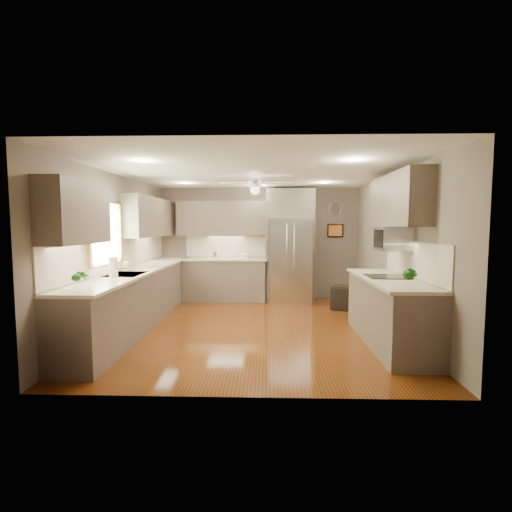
{
  "coord_description": "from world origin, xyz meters",
  "views": [
    {
      "loc": [
        0.2,
        -5.98,
        1.68
      ],
      "look_at": [
        0.01,
        0.6,
        1.12
      ],
      "focal_mm": 26.0,
      "sensor_mm": 36.0,
      "label": 1
    }
  ],
  "objects_px": {
    "refrigerator": "(290,247)",
    "microwave": "(393,239)",
    "potted_plant_left": "(79,276)",
    "stool": "(342,297)",
    "soap_bottle": "(127,264)",
    "canister_b": "(215,255)",
    "bowl": "(244,257)",
    "paper_towel": "(113,267)",
    "canister_c": "(224,254)",
    "potted_plant_right": "(411,275)"
  },
  "relations": [
    {
      "from": "refrigerator",
      "to": "bowl",
      "type": "bearing_deg",
      "value": 178.4
    },
    {
      "from": "canister_c",
      "to": "potted_plant_right",
      "type": "relative_size",
      "value": 0.53
    },
    {
      "from": "refrigerator",
      "to": "stool",
      "type": "relative_size",
      "value": 4.93
    },
    {
      "from": "paper_towel",
      "to": "canister_c",
      "type": "bearing_deg",
      "value": 68.42
    },
    {
      "from": "potted_plant_left",
      "to": "stool",
      "type": "xyz_separation_m",
      "value": [
        3.67,
        3.18,
        -0.85
      ]
    },
    {
      "from": "refrigerator",
      "to": "canister_b",
      "type": "bearing_deg",
      "value": 178.34
    },
    {
      "from": "paper_towel",
      "to": "stool",
      "type": "bearing_deg",
      "value": 31.05
    },
    {
      "from": "canister_c",
      "to": "refrigerator",
      "type": "xyz_separation_m",
      "value": [
        1.45,
        -0.09,
        0.16
      ]
    },
    {
      "from": "canister_c",
      "to": "potted_plant_left",
      "type": "relative_size",
      "value": 0.55
    },
    {
      "from": "canister_b",
      "to": "soap_bottle",
      "type": "height_order",
      "value": "soap_bottle"
    },
    {
      "from": "potted_plant_left",
      "to": "stool",
      "type": "bearing_deg",
      "value": 40.94
    },
    {
      "from": "potted_plant_left",
      "to": "potted_plant_right",
      "type": "relative_size",
      "value": 0.98
    },
    {
      "from": "potted_plant_left",
      "to": "paper_towel",
      "type": "height_order",
      "value": "paper_towel"
    },
    {
      "from": "canister_c",
      "to": "microwave",
      "type": "bearing_deg",
      "value": -45.25
    },
    {
      "from": "canister_c",
      "to": "potted_plant_left",
      "type": "height_order",
      "value": "potted_plant_left"
    },
    {
      "from": "potted_plant_right",
      "to": "refrigerator",
      "type": "xyz_separation_m",
      "value": [
        -1.21,
        3.73,
        0.1
      ]
    },
    {
      "from": "potted_plant_left",
      "to": "stool",
      "type": "relative_size",
      "value": 0.59
    },
    {
      "from": "canister_b",
      "to": "potted_plant_left",
      "type": "bearing_deg",
      "value": -104.16
    },
    {
      "from": "canister_b",
      "to": "soap_bottle",
      "type": "distance_m",
      "value": 2.54
    },
    {
      "from": "refrigerator",
      "to": "microwave",
      "type": "bearing_deg",
      "value": -63.91
    },
    {
      "from": "canister_b",
      "to": "potted_plant_left",
      "type": "xyz_separation_m",
      "value": [
        -1.01,
        -4.01,
        0.08
      ]
    },
    {
      "from": "refrigerator",
      "to": "paper_towel",
      "type": "xyz_separation_m",
      "value": [
        -2.67,
        -3.0,
        -0.11
      ]
    },
    {
      "from": "soap_bottle",
      "to": "microwave",
      "type": "xyz_separation_m",
      "value": [
        4.09,
        -0.47,
        0.44
      ]
    },
    {
      "from": "potted_plant_left",
      "to": "potted_plant_right",
      "type": "xyz_separation_m",
      "value": [
        3.87,
        0.24,
        0.0
      ]
    },
    {
      "from": "canister_b",
      "to": "potted_plant_right",
      "type": "bearing_deg",
      "value": -52.84
    },
    {
      "from": "canister_c",
      "to": "microwave",
      "type": "xyz_separation_m",
      "value": [
        2.78,
        -2.8,
        0.45
      ]
    },
    {
      "from": "bowl",
      "to": "refrigerator",
      "type": "relative_size",
      "value": 0.08
    },
    {
      "from": "canister_b",
      "to": "bowl",
      "type": "relative_size",
      "value": 0.67
    },
    {
      "from": "soap_bottle",
      "to": "potted_plant_right",
      "type": "relative_size",
      "value": 0.67
    },
    {
      "from": "potted_plant_right",
      "to": "microwave",
      "type": "bearing_deg",
      "value": 83.36
    },
    {
      "from": "canister_b",
      "to": "refrigerator",
      "type": "xyz_separation_m",
      "value": [
        1.66,
        -0.05,
        0.18
      ]
    },
    {
      "from": "soap_bottle",
      "to": "refrigerator",
      "type": "bearing_deg",
      "value": 39.04
    },
    {
      "from": "potted_plant_right",
      "to": "canister_c",
      "type": "bearing_deg",
      "value": 124.81
    },
    {
      "from": "soap_bottle",
      "to": "potted_plant_left",
      "type": "xyz_separation_m",
      "value": [
        0.09,
        -1.73,
        0.05
      ]
    },
    {
      "from": "stool",
      "to": "microwave",
      "type": "bearing_deg",
      "value": -80.42
    },
    {
      "from": "potted_plant_left",
      "to": "potted_plant_right",
      "type": "distance_m",
      "value": 3.88
    },
    {
      "from": "soap_bottle",
      "to": "microwave",
      "type": "height_order",
      "value": "microwave"
    },
    {
      "from": "potted_plant_left",
      "to": "canister_b",
      "type": "bearing_deg",
      "value": 75.84
    },
    {
      "from": "canister_c",
      "to": "potted_plant_left",
      "type": "bearing_deg",
      "value": -106.69
    },
    {
      "from": "potted_plant_right",
      "to": "microwave",
      "type": "xyz_separation_m",
      "value": [
        0.12,
        1.02,
        0.39
      ]
    },
    {
      "from": "canister_c",
      "to": "stool",
      "type": "xyz_separation_m",
      "value": [
        2.45,
        -0.88,
        -0.79
      ]
    },
    {
      "from": "bowl",
      "to": "microwave",
      "type": "bearing_deg",
      "value": -49.57
    },
    {
      "from": "soap_bottle",
      "to": "refrigerator",
      "type": "xyz_separation_m",
      "value": [
        2.76,
        2.24,
        0.15
      ]
    },
    {
      "from": "soap_bottle",
      "to": "paper_towel",
      "type": "height_order",
      "value": "paper_towel"
    },
    {
      "from": "potted_plant_right",
      "to": "paper_towel",
      "type": "relative_size",
      "value": 0.97
    },
    {
      "from": "canister_c",
      "to": "stool",
      "type": "height_order",
      "value": "canister_c"
    },
    {
      "from": "soap_bottle",
      "to": "potted_plant_right",
      "type": "distance_m",
      "value": 4.24
    },
    {
      "from": "canister_b",
      "to": "soap_bottle",
      "type": "relative_size",
      "value": 0.66
    },
    {
      "from": "potted_plant_right",
      "to": "refrigerator",
      "type": "height_order",
      "value": "refrigerator"
    },
    {
      "from": "microwave",
      "to": "paper_towel",
      "type": "relative_size",
      "value": 1.77
    }
  ]
}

